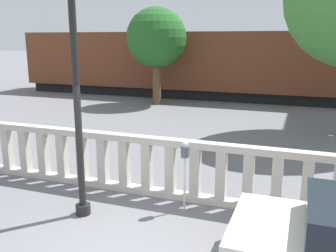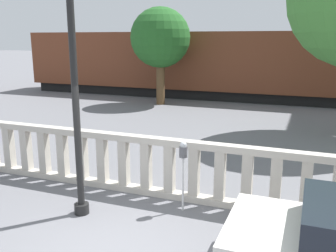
{
  "view_description": "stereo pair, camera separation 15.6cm",
  "coord_description": "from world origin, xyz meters",
  "px_view_note": "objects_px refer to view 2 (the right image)",
  "views": [
    {
      "loc": [
        2.52,
        -4.45,
        3.32
      ],
      "look_at": [
        -0.43,
        3.56,
        1.31
      ],
      "focal_mm": 40.0,
      "sensor_mm": 36.0,
      "label": 1
    },
    {
      "loc": [
        2.67,
        -4.39,
        3.32
      ],
      "look_at": [
        -0.43,
        3.56,
        1.31
      ],
      "focal_mm": 40.0,
      "sensor_mm": 36.0,
      "label": 2
    }
  ],
  "objects_px": {
    "parking_meter": "(183,156)",
    "train_near": "(242,64)",
    "train_far": "(232,55)",
    "tree_right": "(160,38)",
    "lamppost": "(74,69)"
  },
  "relations": [
    {
      "from": "lamppost",
      "to": "tree_right",
      "type": "xyz_separation_m",
      "value": [
        -3.29,
        12.01,
        0.54
      ]
    },
    {
      "from": "lamppost",
      "to": "train_far",
      "type": "relative_size",
      "value": 0.24
    },
    {
      "from": "lamppost",
      "to": "parking_meter",
      "type": "bearing_deg",
      "value": 25.08
    },
    {
      "from": "parking_meter",
      "to": "train_near",
      "type": "distance_m",
      "value": 14.39
    },
    {
      "from": "lamppost",
      "to": "train_near",
      "type": "bearing_deg",
      "value": 88.98
    },
    {
      "from": "lamppost",
      "to": "tree_right",
      "type": "bearing_deg",
      "value": 105.31
    },
    {
      "from": "lamppost",
      "to": "train_near",
      "type": "xyz_separation_m",
      "value": [
        0.27,
        15.12,
        -0.87
      ]
    },
    {
      "from": "parking_meter",
      "to": "train_far",
      "type": "height_order",
      "value": "train_far"
    },
    {
      "from": "parking_meter",
      "to": "train_near",
      "type": "relative_size",
      "value": 0.06
    },
    {
      "from": "parking_meter",
      "to": "train_far",
      "type": "xyz_separation_m",
      "value": [
        -3.95,
        23.43,
        0.89
      ]
    },
    {
      "from": "lamppost",
      "to": "tree_right",
      "type": "height_order",
      "value": "lamppost"
    },
    {
      "from": "lamppost",
      "to": "parking_meter",
      "type": "height_order",
      "value": "lamppost"
    },
    {
      "from": "lamppost",
      "to": "train_near",
      "type": "relative_size",
      "value": 0.21
    },
    {
      "from": "parking_meter",
      "to": "tree_right",
      "type": "xyz_separation_m",
      "value": [
        -5.07,
        11.17,
        2.2
      ]
    },
    {
      "from": "train_far",
      "to": "tree_right",
      "type": "bearing_deg",
      "value": -95.24
    }
  ]
}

